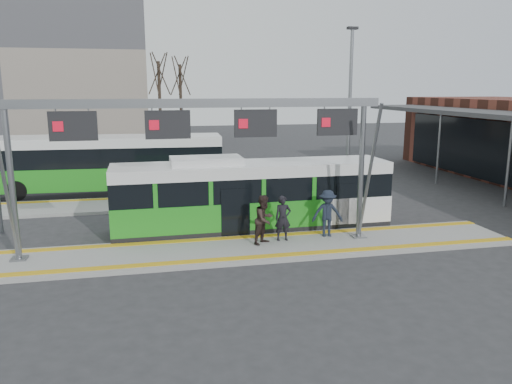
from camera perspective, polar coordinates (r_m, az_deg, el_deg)
ground at (r=17.75m, az=-4.61°, el=-6.96°), size 120.00×120.00×0.00m
platform_main at (r=17.73m, az=-4.61°, el=-6.73°), size 22.00×3.00×0.15m
platform_second at (r=25.37m, az=-16.08°, el=-1.46°), size 20.00×3.00×0.15m
tactile_main at (r=17.70m, az=-4.61°, el=-6.47°), size 22.00×2.65×0.02m
tactile_second at (r=26.47m, az=-15.94°, el=-0.72°), size 20.00×0.35×0.02m
gantry at (r=17.08m, az=-6.12°, el=7.04°), size 13.00×1.68×5.20m
apartment_block at (r=54.09m, az=-25.73°, el=14.42°), size 24.50×12.50×18.40m
hero_bus at (r=20.18m, az=-0.50°, el=-0.50°), size 11.14×2.51×3.05m
bg_bus_green at (r=28.55m, az=-16.73°, el=2.94°), size 12.60×3.26×3.12m
passenger_a at (r=18.44m, az=3.09°, el=-3.01°), size 0.62×0.41×1.68m
passenger_b at (r=18.02m, az=0.96°, el=-3.15°), size 1.11×1.08×1.80m
passenger_c at (r=19.10m, az=8.16°, el=-2.42°), size 1.25×0.86×1.79m
tree_left at (r=46.37m, az=-11.05°, el=13.08°), size 1.40×1.40×9.08m
tree_mid at (r=48.44m, az=-8.67°, el=12.93°), size 1.40×1.40×8.89m
lamp_east at (r=24.72m, az=10.62°, el=8.81°), size 0.50×0.25×8.49m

